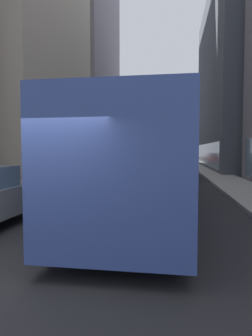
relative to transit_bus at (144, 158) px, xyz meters
The scene contains 13 objects.
ground_plane 29.71m from the transit_bus, 92.32° to the left, with size 120.00×120.00×0.00m, color #232326.
sidewalk_left 30.48m from the transit_bus, 103.11° to the left, with size 2.40×110.00×0.15m, color #9E9991.
sidewalk_right 30.02m from the transit_bus, 81.37° to the left, with size 2.40×110.00×0.15m, color #9E9991.
building_left_far 38.56m from the transit_bus, 111.48° to the left, with size 9.49×16.91×32.40m.
building_right_far 48.02m from the transit_bus, 76.98° to the left, with size 8.44×16.02×18.18m.
transit_bus is the anchor object (origin of this frame).
car_white_van 34.28m from the transit_bus, 90.00° to the left, with size 1.72×4.64×1.62m.
car_yellow_taxi 16.84m from the transit_bus, 103.76° to the left, with size 1.81×4.68×1.62m.
car_black_suv 11.68m from the transit_bus, 82.10° to the left, with size 1.70×4.45×1.62m.
car_blue_hatchback 21.55m from the transit_bus, 90.00° to the left, with size 1.72×4.78×1.62m.
car_red_coupe 41.44m from the transit_bus, 87.79° to the left, with size 1.72×4.76×1.62m.
box_truck 29.57m from the transit_bus, 97.77° to the left, with size 2.30×7.50×3.05m.
dalmatian_dog 4.37m from the transit_bus, 119.56° to the right, with size 0.22×0.96×0.72m.
Camera 1 is at (2.12, -4.42, 2.02)m, focal length 31.35 mm.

